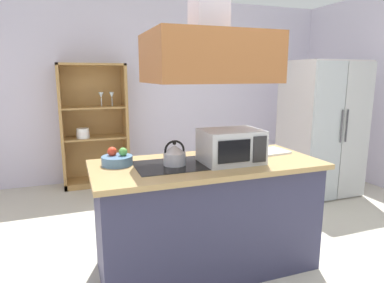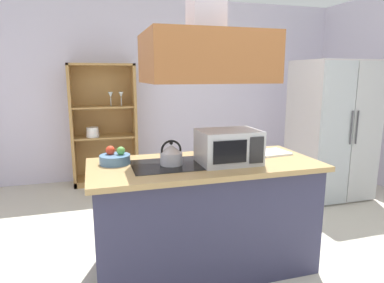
{
  "view_description": "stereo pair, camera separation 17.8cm",
  "coord_description": "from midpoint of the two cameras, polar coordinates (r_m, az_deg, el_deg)",
  "views": [
    {
      "loc": [
        -1.16,
        -2.17,
        1.58
      ],
      "look_at": [
        -0.17,
        0.54,
        1.0
      ],
      "focal_mm": 31.45,
      "sensor_mm": 36.0,
      "label": 1
    },
    {
      "loc": [
        -0.99,
        -2.23,
        1.58
      ],
      "look_at": [
        -0.17,
        0.54,
        1.0
      ],
      "focal_mm": 31.45,
      "sensor_mm": 36.0,
      "label": 2
    }
  ],
  "objects": [
    {
      "name": "kettle",
      "position": [
        2.55,
        -1.55,
        -2.23
      ],
      "size": [
        0.17,
        0.17,
        0.19
      ],
      "color": "#B9B9C4",
      "rests_on": "kitchen_island"
    },
    {
      "name": "refrigerator",
      "position": [
        4.74,
        23.57,
        1.84
      ],
      "size": [
        0.9,
        0.78,
        1.75
      ],
      "color": "beige",
      "rests_on": "ground"
    },
    {
      "name": "fruit_bowl",
      "position": [
        2.64,
        -11.06,
        -2.8
      ],
      "size": [
        0.23,
        0.23,
        0.14
      ],
      "color": "#4C7299",
      "rests_on": "kitchen_island"
    },
    {
      "name": "dish_cabinet",
      "position": [
        5.05,
        -13.73,
        1.73
      ],
      "size": [
        0.91,
        0.4,
        1.73
      ],
      "color": "#AA7E44",
      "rests_on": "ground"
    },
    {
      "name": "cutting_board",
      "position": [
        3.01,
        14.45,
        -1.9
      ],
      "size": [
        0.36,
        0.27,
        0.02
      ],
      "primitive_type": "cube",
      "rotation": [
        0.0,
        0.0,
        0.09
      ],
      "color": "white",
      "rests_on": "kitchen_island"
    },
    {
      "name": "ground_plane",
      "position": [
        2.91,
        8.59,
        -21.61
      ],
      "size": [
        7.8,
        7.8,
        0.0
      ],
      "primitive_type": "plane",
      "color": "beige"
    },
    {
      "name": "kitchen_island",
      "position": [
        2.8,
        3.96,
        -12.44
      ],
      "size": [
        1.79,
        0.8,
        0.9
      ],
      "color": "#31314D",
      "rests_on": "ground"
    },
    {
      "name": "wall_back",
      "position": [
        5.32,
        -4.93,
        8.78
      ],
      "size": [
        6.0,
        0.12,
        2.7
      ],
      "primitive_type": "cube",
      "color": "silver",
      "rests_on": "ground"
    },
    {
      "name": "range_hood",
      "position": [
        2.57,
        4.38,
        16.21
      ],
      "size": [
        0.9,
        0.7,
        1.18
      ],
      "color": "#9B5B2F"
    },
    {
      "name": "microwave",
      "position": [
        2.62,
        8.08,
        -0.9
      ],
      "size": [
        0.46,
        0.35,
        0.26
      ],
      "color": "#B7BABF",
      "rests_on": "kitchen_island"
    }
  ]
}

